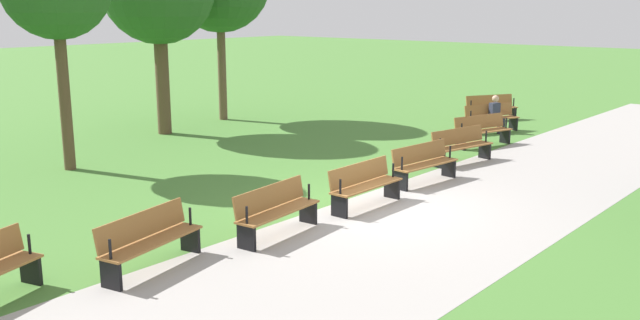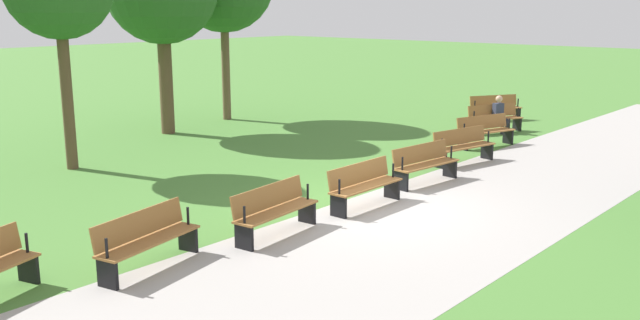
{
  "view_description": "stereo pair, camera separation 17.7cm",
  "coord_description": "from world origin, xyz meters",
  "views": [
    {
      "loc": [
        10.74,
        7.92,
        3.97
      ],
      "look_at": [
        0.0,
        -1.25,
        0.8
      ],
      "focal_mm": 38.39,
      "sensor_mm": 36.0,
      "label": 1
    },
    {
      "loc": [
        10.63,
        8.05,
        3.97
      ],
      "look_at": [
        0.0,
        -1.25,
        0.8
      ],
      "focal_mm": 38.39,
      "sensor_mm": 36.0,
      "label": 2
    }
  ],
  "objects": [
    {
      "name": "bench_6",
      "position": [
        2.44,
        -0.2,
        0.48
      ],
      "size": [
        1.93,
        0.67,
        0.89
      ],
      "rotation": [
        0.0,
        0.0,
        0.1
      ],
      "color": "#996633",
      "rests_on": "ground"
    },
    {
      "name": "bench_0",
      "position": [
        -11.66,
        -3.16,
        0.48
      ],
      "size": [
        1.88,
        1.35,
        0.89
      ],
      "rotation": [
        0.0,
        0.0,
        -0.52
      ],
      "color": "#996633",
      "rests_on": "ground"
    },
    {
      "name": "bench_3",
      "position": [
        -4.85,
        -0.57,
        0.48
      ],
      "size": [
        1.95,
        0.85,
        0.89
      ],
      "rotation": [
        0.0,
        0.0,
        -0.21
      ],
      "color": "#996633",
      "rests_on": "ground"
    },
    {
      "name": "bench_1",
      "position": [
        -9.48,
        -2.06,
        0.48
      ],
      "size": [
        1.92,
        1.2,
        0.89
      ],
      "rotation": [
        0.0,
        0.0,
        -0.42
      ],
      "color": "#996633",
      "rests_on": "ground"
    },
    {
      "name": "bench_4",
      "position": [
        -2.44,
        -0.2,
        0.48
      ],
      "size": [
        1.93,
        0.67,
        0.89
      ],
      "rotation": [
        0.0,
        0.0,
        -0.1
      ],
      "color": "#996633",
      "rests_on": "ground"
    },
    {
      "name": "path_paving",
      "position": [
        0.0,
        1.55,
        0.0
      ],
      "size": [
        38.77,
        4.4,
        0.01
      ],
      "primitive_type": "cube",
      "color": "#A39E99",
      "rests_on": "ground"
    },
    {
      "name": "bench_7",
      "position": [
        4.85,
        -0.57,
        0.48
      ],
      "size": [
        1.95,
        0.85,
        0.89
      ],
      "rotation": [
        0.0,
        0.0,
        0.21
      ],
      "color": "#996633",
      "rests_on": "ground"
    },
    {
      "name": "bench_2",
      "position": [
        -7.2,
        -1.2,
        0.48
      ],
      "size": [
        1.95,
        1.03,
        0.89
      ],
      "rotation": [
        0.0,
        0.0,
        -0.31
      ],
      "color": "#996633",
      "rests_on": "ground"
    },
    {
      "name": "person_seated",
      "position": [
        -9.51,
        -1.9,
        0.64
      ],
      "size": [
        0.49,
        0.59,
        1.2
      ],
      "rotation": [
        0.0,
        0.0,
        -0.42
      ],
      "color": "#2D3347",
      "rests_on": "ground"
    },
    {
      "name": "ground_plane",
      "position": [
        0.0,
        0.0,
        0.0
      ],
      "size": [
        120.0,
        120.0,
        0.0
      ],
      "primitive_type": "plane",
      "color": "#477A33"
    },
    {
      "name": "bench_5",
      "position": [
        -0.0,
        -0.07,
        0.48
      ],
      "size": [
        1.89,
        0.47,
        0.89
      ],
      "color": "#996633",
      "rests_on": "ground"
    }
  ]
}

